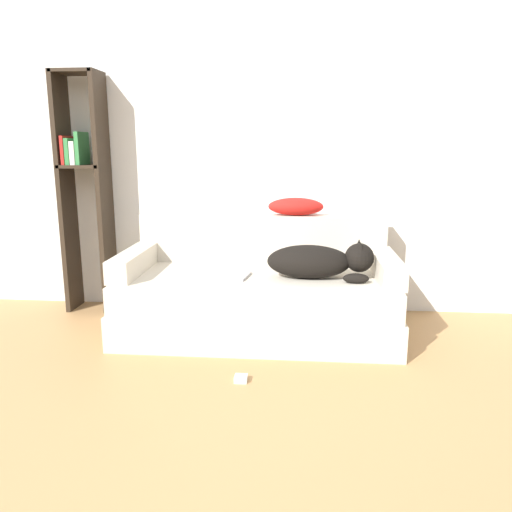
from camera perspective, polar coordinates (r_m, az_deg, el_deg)
wall_back at (r=3.93m, az=-1.11°, el=13.47°), size 7.85×0.06×2.70m
couch at (r=3.48m, az=0.14°, el=-5.53°), size 1.87×0.92×0.42m
couch_backrest at (r=3.75m, az=0.66°, el=2.01°), size 1.83×0.15×0.36m
couch_arm_left at (r=3.57m, az=-13.77°, el=-0.62°), size 0.15×0.73×0.15m
couch_arm_right at (r=3.43m, az=14.64°, el=-1.20°), size 0.15×0.73×0.15m
dog at (r=3.32m, az=7.26°, el=-0.56°), size 0.70×0.27×0.26m
laptop at (r=3.37m, az=-3.42°, el=-2.19°), size 0.33×0.26×0.02m
throw_pillow at (r=3.71m, az=4.57°, el=5.65°), size 0.41×0.18×0.13m
bookshelf at (r=4.08m, az=-19.08°, el=7.88°), size 0.34×0.26×1.82m
power_adapter at (r=2.85m, az=-1.74°, el=-13.82°), size 0.07×0.07×0.03m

